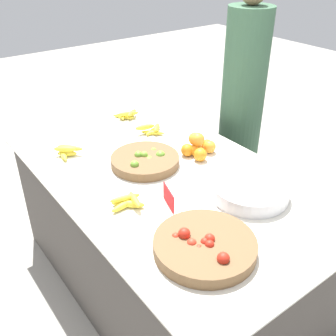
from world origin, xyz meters
name	(u,v)px	position (x,y,z in m)	size (l,w,h in m)	color
ground_plane	(168,280)	(0.00, 0.00, 0.00)	(12.00, 12.00, 0.00)	#A39E93
market_table	(168,232)	(0.00, 0.00, 0.40)	(1.90, 1.15, 0.79)	#4C4742
lime_bowl	(145,160)	(-0.18, -0.03, 0.82)	(0.39, 0.39, 0.08)	brown
tomato_basket	(205,246)	(0.56, -0.23, 0.82)	(0.43, 0.43, 0.09)	brown
orange_pile	(198,147)	(-0.09, 0.29, 0.84)	(0.17, 0.21, 0.14)	orange
metal_bowl	(250,190)	(0.39, 0.21, 0.83)	(0.39, 0.39, 0.07)	silver
price_sign	(169,197)	(0.22, -0.16, 0.84)	(0.14, 0.05, 0.09)	red
banana_bunch_front_left	(66,151)	(-0.54, -0.34, 0.82)	(0.16, 0.16, 0.06)	yellow
banana_bunch_middle_right	(126,115)	(-0.80, 0.22, 0.81)	(0.15, 0.17, 0.06)	yellow
banana_bunch_middle_left	(128,202)	(0.11, -0.32, 0.81)	(0.15, 0.17, 0.06)	yellow
banana_bunch_back_center	(151,130)	(-0.49, 0.23, 0.82)	(0.14, 0.20, 0.06)	yellow
vendor_person	(241,117)	(-0.31, 0.88, 0.80)	(0.30, 0.30, 1.70)	#385B42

